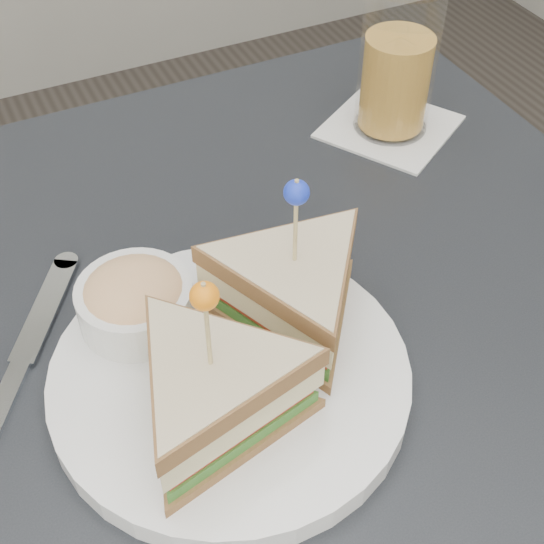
{
  "coord_description": "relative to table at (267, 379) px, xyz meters",
  "views": [
    {
      "loc": [
        -0.18,
        -0.38,
        1.24
      ],
      "look_at": [
        0.01,
        0.01,
        0.8
      ],
      "focal_mm": 50.0,
      "sensor_mm": 36.0,
      "label": 1
    }
  ],
  "objects": [
    {
      "name": "table",
      "position": [
        0.0,
        0.0,
        0.0
      ],
      "size": [
        0.8,
        0.8,
        0.75
      ],
      "color": "black",
      "rests_on": "ground"
    },
    {
      "name": "plate_meal",
      "position": [
        -0.04,
        -0.04,
        0.12
      ],
      "size": [
        0.35,
        0.35,
        0.17
      ],
      "rotation": [
        0.0,
        0.0,
        -0.29
      ],
      "color": "white",
      "rests_on": "table"
    },
    {
      "name": "cutlery_knife",
      "position": [
        -0.19,
        0.05,
        0.08
      ],
      "size": [
        0.13,
        0.2,
        0.01
      ],
      "rotation": [
        0.0,
        0.0,
        -0.57
      ],
      "color": "silver",
      "rests_on": "table"
    },
    {
      "name": "drink_set",
      "position": [
        0.25,
        0.2,
        0.15
      ],
      "size": [
        0.18,
        0.18,
        0.17
      ],
      "rotation": [
        0.0,
        0.0,
        0.55
      ],
      "color": "white",
      "rests_on": "table"
    }
  ]
}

